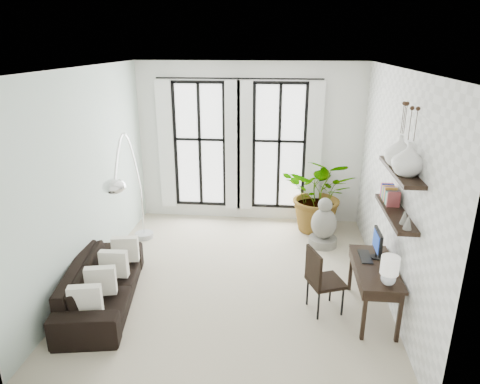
# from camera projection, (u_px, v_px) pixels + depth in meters

# --- Properties ---
(floor) EXTENTS (5.00, 5.00, 0.00)m
(floor) POSITION_uv_depth(u_px,v_px,m) (235.00, 278.00, 6.76)
(floor) COLOR #BAAF94
(floor) RESTS_ON ground
(ceiling) EXTENTS (5.00, 5.00, 0.00)m
(ceiling) POSITION_uv_depth(u_px,v_px,m) (235.00, 68.00, 5.69)
(ceiling) COLOR white
(ceiling) RESTS_ON wall_back
(wall_left) EXTENTS (0.00, 5.00, 5.00)m
(wall_left) POSITION_uv_depth(u_px,v_px,m) (87.00, 177.00, 6.44)
(wall_left) COLOR silver
(wall_left) RESTS_ON floor
(wall_right) EXTENTS (0.00, 5.00, 5.00)m
(wall_right) POSITION_uv_depth(u_px,v_px,m) (394.00, 187.00, 6.01)
(wall_right) COLOR white
(wall_right) RESTS_ON floor
(wall_back) EXTENTS (4.50, 0.00, 4.50)m
(wall_back) POSITION_uv_depth(u_px,v_px,m) (249.00, 144.00, 8.57)
(wall_back) COLOR white
(wall_back) RESTS_ON floor
(windows) EXTENTS (3.26, 0.13, 2.65)m
(windows) POSITION_uv_depth(u_px,v_px,m) (239.00, 146.00, 8.54)
(windows) COLOR white
(windows) RESTS_ON wall_back
(wall_shelves) EXTENTS (0.25, 1.30, 0.60)m
(wall_shelves) POSITION_uv_depth(u_px,v_px,m) (397.00, 195.00, 5.33)
(wall_shelves) COLOR black
(wall_shelves) RESTS_ON wall_right
(sofa) EXTENTS (1.19, 2.25, 0.62)m
(sofa) POSITION_uv_depth(u_px,v_px,m) (102.00, 283.00, 6.03)
(sofa) COLOR black
(sofa) RESTS_ON floor
(throw_pillows) EXTENTS (0.40, 1.52, 0.40)m
(throw_pillows) POSITION_uv_depth(u_px,v_px,m) (108.00, 272.00, 5.96)
(throw_pillows) COLOR silver
(throw_pillows) RESTS_ON sofa
(plant) EXTENTS (1.67, 1.56, 1.53)m
(plant) POSITION_uv_depth(u_px,v_px,m) (320.00, 194.00, 8.24)
(plant) COLOR #2D7228
(plant) RESTS_ON floor
(desk) EXTENTS (0.53, 1.24, 1.13)m
(desk) POSITION_uv_depth(u_px,v_px,m) (376.00, 271.00, 5.60)
(desk) COLOR black
(desk) RESTS_ON floor
(desk_chair) EXTENTS (0.57, 0.57, 0.94)m
(desk_chair) POSITION_uv_depth(u_px,v_px,m) (320.00, 277.00, 5.77)
(desk_chair) COLOR black
(desk_chair) RESTS_ON floor
(arc_lamp) EXTENTS (0.72, 2.43, 2.27)m
(arc_lamp) POSITION_uv_depth(u_px,v_px,m) (127.00, 163.00, 6.56)
(arc_lamp) COLOR silver
(arc_lamp) RESTS_ON floor
(buddha) EXTENTS (0.51, 0.51, 0.92)m
(buddha) POSITION_uv_depth(u_px,v_px,m) (324.00, 226.00, 7.73)
(buddha) COLOR gray
(buddha) RESTS_ON floor
(vase_a) EXTENTS (0.37, 0.37, 0.38)m
(vase_a) POSITION_uv_depth(u_px,v_px,m) (408.00, 159.00, 4.88)
(vase_a) COLOR white
(vase_a) RESTS_ON shelf_upper
(vase_b) EXTENTS (0.37, 0.37, 0.38)m
(vase_b) POSITION_uv_depth(u_px,v_px,m) (400.00, 151.00, 5.26)
(vase_b) COLOR white
(vase_b) RESTS_ON shelf_upper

